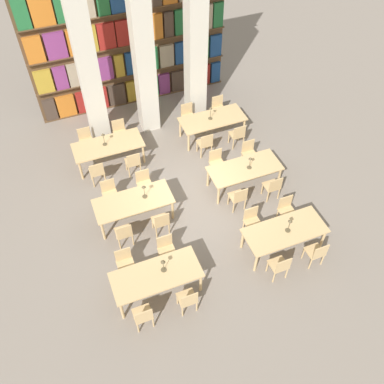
{
  "coord_description": "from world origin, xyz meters",
  "views": [
    {
      "loc": [
        -2.88,
        -7.49,
        9.49
      ],
      "look_at": [
        0.0,
        -0.24,
        0.67
      ],
      "focal_mm": 40.0,
      "sensor_mm": 36.0,
      "label": 1
    }
  ],
  "objects": [
    {
      "name": "ground_plane",
      "position": [
        0.0,
        0.0,
        0.0
      ],
      "size": [
        40.0,
        40.0,
        0.0
      ],
      "primitive_type": "plane",
      "color": "gray"
    },
    {
      "name": "bookshelf_bank",
      "position": [
        0.01,
        5.29,
        2.69
      ],
      "size": [
        6.69,
        0.35,
        5.5
      ],
      "color": "brown",
      "rests_on": "ground_plane"
    },
    {
      "name": "pillar_left",
      "position": [
        -1.68,
        3.7,
        3.0
      ],
      "size": [
        0.59,
        0.59,
        6.0
      ],
      "color": "beige",
      "rests_on": "ground_plane"
    },
    {
      "name": "pillar_center",
      "position": [
        0.0,
        3.7,
        3.0
      ],
      "size": [
        0.59,
        0.59,
        6.0
      ],
      "color": "beige",
      "rests_on": "ground_plane"
    },
    {
      "name": "pillar_right",
      "position": [
        1.68,
        3.7,
        3.0
      ],
      "size": [
        0.59,
        0.59,
        6.0
      ],
      "color": "beige",
      "rests_on": "ground_plane"
    },
    {
      "name": "reading_table_0",
      "position": [
        -1.75,
        -2.38,
        0.67
      ],
      "size": [
        2.12,
        0.92,
        0.74
      ],
      "color": "tan",
      "rests_on": "ground_plane"
    },
    {
      "name": "chair_0",
      "position": [
        -2.32,
        -3.12,
        0.48
      ],
      "size": [
        0.42,
        0.4,
        0.89
      ],
      "color": "tan",
      "rests_on": "ground_plane"
    },
    {
      "name": "chair_1",
      "position": [
        -2.32,
        -1.64,
        0.48
      ],
      "size": [
        0.42,
        0.4,
        0.89
      ],
      "rotation": [
        0.0,
        0.0,
        3.14
      ],
      "color": "tan",
      "rests_on": "ground_plane"
    },
    {
      "name": "chair_2",
      "position": [
        -1.25,
        -3.12,
        0.48
      ],
      "size": [
        0.42,
        0.4,
        0.89
      ],
      "color": "tan",
      "rests_on": "ground_plane"
    },
    {
      "name": "chair_3",
      "position": [
        -1.25,
        -1.64,
        0.48
      ],
      "size": [
        0.42,
        0.4,
        0.89
      ],
      "rotation": [
        0.0,
        0.0,
        3.14
      ],
      "color": "tan",
      "rests_on": "ground_plane"
    },
    {
      "name": "desk_lamp_0",
      "position": [
        -1.55,
        -2.33,
        1.02
      ],
      "size": [
        0.14,
        0.14,
        0.41
      ],
      "color": "brown",
      "rests_on": "reading_table_0"
    },
    {
      "name": "reading_table_1",
      "position": [
        1.69,
        -2.37,
        0.67
      ],
      "size": [
        2.12,
        0.92,
        0.74
      ],
      "color": "tan",
      "rests_on": "ground_plane"
    },
    {
      "name": "chair_4",
      "position": [
        1.17,
        -3.12,
        0.48
      ],
      "size": [
        0.42,
        0.4,
        0.89
      ],
      "color": "tan",
      "rests_on": "ground_plane"
    },
    {
      "name": "chair_5",
      "position": [
        1.17,
        -1.63,
        0.48
      ],
      "size": [
        0.42,
        0.4,
        0.89
      ],
      "rotation": [
        0.0,
        0.0,
        3.14
      ],
      "color": "tan",
      "rests_on": "ground_plane"
    },
    {
      "name": "chair_6",
      "position": [
        2.21,
        -3.12,
        0.48
      ],
      "size": [
        0.42,
        0.4,
        0.89
      ],
      "color": "tan",
      "rests_on": "ground_plane"
    },
    {
      "name": "chair_7",
      "position": [
        2.21,
        -1.63,
        0.48
      ],
      "size": [
        0.42,
        0.4,
        0.89
      ],
      "rotation": [
        0.0,
        0.0,
        3.14
      ],
      "color": "tan",
      "rests_on": "ground_plane"
    },
    {
      "name": "desk_lamp_1",
      "position": [
        1.75,
        -2.41,
        1.04
      ],
      "size": [
        0.14,
        0.14,
        0.44
      ],
      "color": "brown",
      "rests_on": "reading_table_1"
    },
    {
      "name": "reading_table_2",
      "position": [
        -1.61,
        -0.01,
        0.67
      ],
      "size": [
        2.12,
        0.92,
        0.74
      ],
      "color": "tan",
      "rests_on": "ground_plane"
    },
    {
      "name": "chair_8",
      "position": [
        -2.1,
        -0.75,
        0.48
      ],
      "size": [
        0.42,
        0.4,
        0.89
      ],
      "color": "tan",
      "rests_on": "ground_plane"
    },
    {
      "name": "chair_9",
      "position": [
        -2.1,
        0.74,
        0.48
      ],
      "size": [
        0.42,
        0.4,
        0.89
      ],
      "rotation": [
        0.0,
        0.0,
        3.14
      ],
      "color": "tan",
      "rests_on": "ground_plane"
    },
    {
      "name": "chair_10",
      "position": [
        -1.09,
        -0.75,
        0.48
      ],
      "size": [
        0.42,
        0.4,
        0.89
      ],
      "color": "tan",
      "rests_on": "ground_plane"
    },
    {
      "name": "chair_11",
      "position": [
        -1.09,
        0.74,
        0.48
      ],
      "size": [
        0.42,
        0.4,
        0.89
      ],
      "rotation": [
        0.0,
        0.0,
        3.14
      ],
      "color": "tan",
      "rests_on": "ground_plane"
    },
    {
      "name": "desk_lamp_2",
      "position": [
        -1.27,
        0.01,
        1.04
      ],
      "size": [
        0.14,
        0.14,
        0.44
      ],
      "color": "brown",
      "rests_on": "reading_table_2"
    },
    {
      "name": "reading_table_3",
      "position": [
        1.73,
        0.01,
        0.67
      ],
      "size": [
        2.12,
        0.92,
        0.74
      ],
      "color": "tan",
      "rests_on": "ground_plane"
    },
    {
      "name": "chair_12",
      "position": [
        1.19,
        -0.74,
        0.48
      ],
      "size": [
        0.42,
        0.4,
        0.89
      ],
      "color": "tan",
      "rests_on": "ground_plane"
    },
    {
      "name": "chair_13",
      "position": [
        1.19,
        0.75,
        0.48
      ],
      "size": [
        0.42,
        0.4,
        0.89
      ],
      "rotation": [
        0.0,
        0.0,
        3.14
      ],
      "color": "tan",
      "rests_on": "ground_plane"
    },
    {
      "name": "chair_14",
      "position": [
        2.28,
        -0.74,
        0.48
      ],
      "size": [
        0.42,
        0.4,
        0.89
      ],
      "color": "tan",
      "rests_on": "ground_plane"
    },
    {
      "name": "chair_15",
      "position": [
        2.28,
        0.75,
        0.48
      ],
      "size": [
        0.42,
        0.4,
        0.89
      ],
      "rotation": [
        0.0,
        0.0,
        3.14
      ],
      "color": "tan",
      "rests_on": "ground_plane"
    },
    {
      "name": "desk_lamp_3",
      "position": [
        1.85,
        -0.04,
        1.02
      ],
      "size": [
        0.14,
        0.14,
        0.41
      ],
      "color": "brown",
      "rests_on": "reading_table_3"
    },
    {
      "name": "reading_table_4",
      "position": [
        -1.69,
        2.43,
        0.67
      ],
      "size": [
        2.12,
        0.92,
        0.74
      ],
      "color": "tan",
      "rests_on": "ground_plane"
    },
    {
      "name": "chair_16",
      "position": [
        -2.24,
        1.68,
        0.48
      ],
      "size": [
        0.42,
        0.4,
        0.89
      ],
      "color": "tan",
      "rests_on": "ground_plane"
    },
    {
      "name": "chair_17",
      "position": [
        -2.24,
        3.17,
        0.48
      ],
      "size": [
        0.42,
        0.4,
        0.89
      ],
      "rotation": [
        0.0,
        0.0,
        3.14
      ],
      "color": "tan",
      "rests_on": "ground_plane"
    },
    {
      "name": "chair_18",
      "position": [
        -1.14,
        1.68,
        0.48
      ],
      "size": [
        0.42,
        0.4,
        0.89
      ],
      "color": "tan",
      "rests_on": "ground_plane"
    },
    {
      "name": "chair_19",
      "position": [
        -1.14,
        3.17,
        0.48
      ],
      "size": [
        0.42,
        0.4,
        0.89
      ],
      "rotation": [
        0.0,
        0.0,
        3.14
      ],
      "color": "tan",
      "rests_on": "ground_plane"
    },
    {
      "name": "desk_lamp_4",
      "position": [
        -1.77,
        2.46,
        1.04
      ],
      "size": [
        0.14,
        0.14,
        0.44
      ],
      "color": "brown",
      "rests_on": "reading_table_4"
    },
    {
      "name": "reading_table_5",
      "position": [
        1.76,
        2.4,
        0.67
      ],
      "size": [
        2.12,
        0.92,
        0.74
      ],
      "color": "tan",
      "rests_on": "ground_plane"
    },
    {
      "name": "chair_20",
      "position": [
        1.2,
        1.66,
        0.48
      ],
      "size": [
        0.42,
        0.4,
        0.89
      ],
      "color": "tan",
      "rests_on": "ground_plane"
    },
    {
      "name": "chair_21",
      "position": [
        1.2,
        3.14,
        0.48
      ],
      "size": [
        0.42,
        0.4,
        0.89
      ],
      "rotation": [
        0.0,
        0.0,
        3.14
      ],
      "color": "tan",
      "rests_on": "ground_plane"
    },
    {
      "name": "chair_22",
      "position": [
        2.32,
        1.66,
        0.48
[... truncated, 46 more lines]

